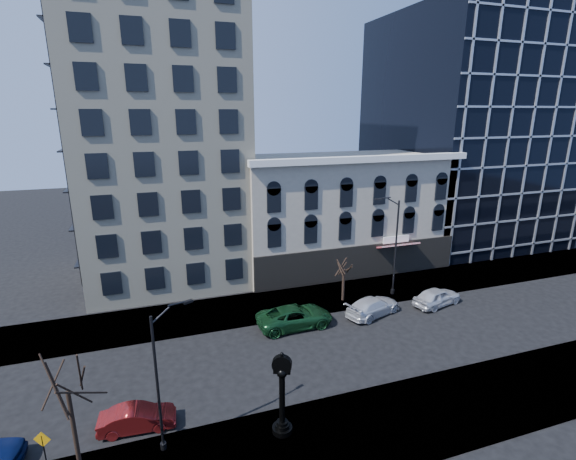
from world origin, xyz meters
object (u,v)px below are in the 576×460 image
object	(u,v)px
street_lamp_near	(165,341)
street_clock	(282,397)
car_near_b	(137,418)
warning_sign	(43,446)

from	to	relation	value
street_lamp_near	street_clock	bearing A→B (deg)	-33.50
street_lamp_near	car_near_b	world-z (taller)	street_lamp_near
warning_sign	car_near_b	bearing A→B (deg)	48.59
street_lamp_near	warning_sign	size ratio (longest dim) A/B	3.16
street_clock	warning_sign	bearing A→B (deg)	-159.65
street_clock	warning_sign	size ratio (longest dim) A/B	1.93
street_clock	car_near_b	size ratio (longest dim) A/B	1.19
street_clock	car_near_b	world-z (taller)	street_clock
street_clock	car_near_b	bearing A→B (deg)	-176.83
street_clock	warning_sign	distance (m)	11.21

